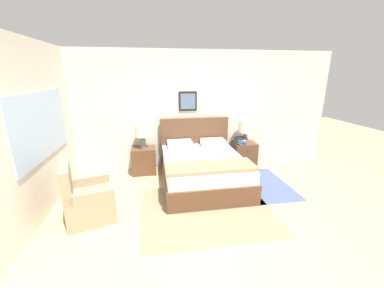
% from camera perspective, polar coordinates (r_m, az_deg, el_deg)
% --- Properties ---
extents(ground_plane, '(16.00, 16.00, 0.00)m').
position_cam_1_polar(ground_plane, '(3.28, 4.20, -23.27)').
color(ground_plane, tan).
extents(wall_back, '(7.02, 0.09, 2.60)m').
position_cam_1_polar(wall_back, '(5.30, -2.64, 7.97)').
color(wall_back, beige).
rests_on(wall_back, ground_plane).
extents(wall_left, '(0.08, 5.14, 2.60)m').
position_cam_1_polar(wall_left, '(4.24, -33.12, 3.08)').
color(wall_left, beige).
rests_on(wall_left, ground_plane).
extents(area_rug_main, '(2.05, 1.74, 0.01)m').
position_cam_1_polar(area_rug_main, '(3.94, 3.53, -15.49)').
color(area_rug_main, '#897556').
rests_on(area_rug_main, ground_plane).
extents(area_rug_bedside, '(0.89, 1.47, 0.01)m').
position_cam_1_polar(area_rug_bedside, '(4.95, 17.07, -9.21)').
color(area_rug_bedside, '#47567F').
rests_on(area_rug_bedside, ground_plane).
extents(bed, '(1.54, 1.91, 1.15)m').
position_cam_1_polar(bed, '(4.64, 2.59, -5.99)').
color(bed, brown).
rests_on(bed, ground_plane).
extents(armchair, '(0.82, 0.82, 0.90)m').
position_cam_1_polar(armchair, '(3.91, -24.14, -12.32)').
color(armchair, '#998466').
rests_on(armchair, ground_plane).
extents(nightstand_near_window, '(0.51, 0.44, 0.57)m').
position_cam_1_polar(nightstand_near_window, '(5.24, -11.55, -3.93)').
color(nightstand_near_window, brown).
rests_on(nightstand_near_window, ground_plane).
extents(nightstand_by_door, '(0.51, 0.44, 0.57)m').
position_cam_1_polar(nightstand_by_door, '(5.63, 12.51, -2.53)').
color(nightstand_by_door, brown).
rests_on(nightstand_by_door, ground_plane).
extents(table_lamp_near_window, '(0.30, 0.30, 0.52)m').
position_cam_1_polar(table_lamp_near_window, '(5.05, -11.94, 2.94)').
color(table_lamp_near_window, slate).
rests_on(table_lamp_near_window, nightstand_near_window).
extents(table_lamp_by_door, '(0.30, 0.30, 0.52)m').
position_cam_1_polar(table_lamp_by_door, '(5.44, 12.78, 3.88)').
color(table_lamp_by_door, slate).
rests_on(table_lamp_by_door, nightstand_by_door).
extents(book_thick_bottom, '(0.21, 0.27, 0.03)m').
position_cam_1_polar(book_thick_bottom, '(5.46, 11.74, 0.23)').
color(book_thick_bottom, '#335693').
rests_on(book_thick_bottom, nightstand_by_door).
extents(book_hardcover_middle, '(0.22, 0.23, 0.02)m').
position_cam_1_polar(book_hardcover_middle, '(5.46, 11.75, 0.48)').
color(book_hardcover_middle, '#4C7551').
rests_on(book_hardcover_middle, book_thick_bottom).
extents(book_novel_upper, '(0.21, 0.27, 0.04)m').
position_cam_1_polar(book_novel_upper, '(5.45, 11.77, 0.78)').
color(book_novel_upper, '#335693').
rests_on(book_novel_upper, book_hardcover_middle).
extents(book_slim_near_top, '(0.19, 0.22, 0.03)m').
position_cam_1_polar(book_slim_near_top, '(5.44, 11.79, 1.12)').
color(book_slim_near_top, silver).
rests_on(book_slim_near_top, book_novel_upper).
extents(book_paperback_top, '(0.24, 0.25, 0.03)m').
position_cam_1_polar(book_paperback_top, '(5.43, 11.81, 1.43)').
color(book_paperback_top, '#232328').
rests_on(book_paperback_top, book_slim_near_top).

